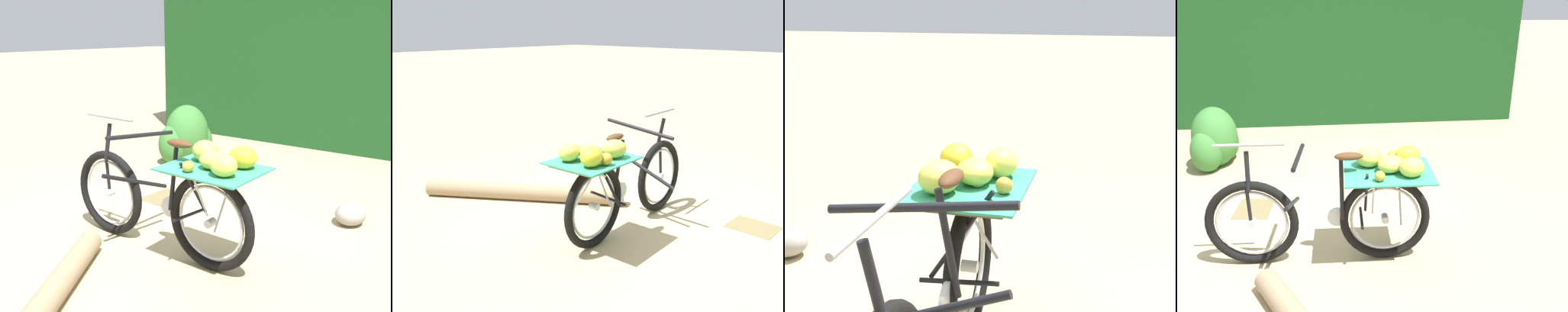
% 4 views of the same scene
% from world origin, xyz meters
% --- Properties ---
extents(ground_plane, '(60.00, 60.00, 0.00)m').
position_xyz_m(ground_plane, '(0.00, 0.00, 0.00)').
color(ground_plane, tan).
extents(foliage_hedge, '(1.44, 6.17, 3.02)m').
position_xyz_m(foliage_hedge, '(3.91, 0.10, 1.51)').
color(foliage_hedge, '#19471E').
rests_on(foliage_hedge, ground_plane).
extents(bicycle, '(0.71, 1.79, 1.03)m').
position_xyz_m(bicycle, '(-0.27, -0.26, 0.50)').
color(bicycle, black).
rests_on(bicycle, ground_plane).
extents(shrub_cluster, '(0.79, 0.54, 0.75)m').
position_xyz_m(shrub_cluster, '(1.78, 1.38, 0.33)').
color(shrub_cluster, '#387533').
rests_on(shrub_cluster, ground_plane).
extents(path_stone, '(0.31, 0.26, 0.20)m').
position_xyz_m(path_stone, '(1.19, -1.11, 0.10)').
color(path_stone, gray).
rests_on(path_stone, ground_plane).
extents(leaf_litter_patch, '(0.44, 0.36, 0.01)m').
position_xyz_m(leaf_litter_patch, '(0.60, 0.65, 0.00)').
color(leaf_litter_patch, olive).
rests_on(leaf_litter_patch, ground_plane).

